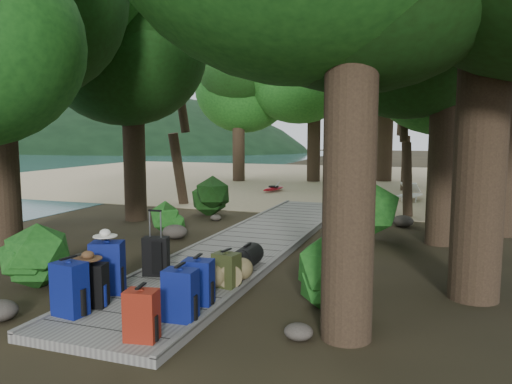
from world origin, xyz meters
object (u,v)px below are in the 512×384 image
at_px(backpack_right_a, 142,313).
at_px(lone_suitcase_on_sand, 336,191).
at_px(backpack_right_c, 198,279).
at_px(suitcase_on_boardwalk, 156,256).
at_px(backpack_right_b, 180,292).
at_px(backpack_right_d, 226,268).
at_px(backpack_left_a, 70,286).
at_px(duffel_right_black, 248,257).
at_px(backpack_left_c, 107,265).
at_px(backpack_left_b, 93,283).
at_px(sun_lounger, 410,192).
at_px(kayak, 274,188).
at_px(duffel_right_khaki, 229,272).

height_order(backpack_right_a, lone_suitcase_on_sand, backpack_right_a).
relative_size(backpack_right_c, suitcase_on_boardwalk, 1.07).
xyz_separation_m(backpack_right_b, backpack_right_d, (0.01, 1.47, -0.07)).
height_order(backpack_left_a, backpack_right_b, backpack_left_a).
bearing_deg(duffel_right_black, suitcase_on_boardwalk, -143.92).
bearing_deg(backpack_right_c, lone_suitcase_on_sand, 84.59).
height_order(backpack_right_b, suitcase_on_boardwalk, backpack_right_b).
distance_m(backpack_left_a, backpack_right_a, 1.36).
bearing_deg(backpack_left_a, backpack_right_a, -8.64).
relative_size(backpack_right_a, backpack_right_d, 1.11).
bearing_deg(backpack_right_b, backpack_right_a, -104.11).
relative_size(backpack_left_a, backpack_right_a, 1.20).
height_order(backpack_left_c, backpack_right_a, backpack_left_c).
distance_m(backpack_left_c, backpack_right_c, 1.46).
bearing_deg(backpack_left_b, backpack_right_a, -44.19).
distance_m(lone_suitcase_on_sand, sun_lounger, 2.74).
distance_m(duffel_right_black, sun_lounger, 10.96).
distance_m(backpack_right_a, backpack_right_d, 2.15).
relative_size(backpack_right_b, duffel_right_black, 1.19).
relative_size(backpack_right_c, kayak, 0.22).
relative_size(backpack_left_c, sun_lounger, 0.46).
distance_m(backpack_right_b, duffel_right_black, 2.60).
distance_m(backpack_left_a, backpack_right_c, 1.67).
height_order(backpack_left_a, backpack_left_b, backpack_left_a).
distance_m(backpack_left_c, kayak, 13.71).
height_order(backpack_right_b, lone_suitcase_on_sand, backpack_right_b).
xyz_separation_m(duffel_right_khaki, kayak, (-3.23, 12.59, -0.13)).
xyz_separation_m(backpack_right_c, duffel_right_black, (-0.00, 1.96, -0.15)).
xyz_separation_m(backpack_left_a, kayak, (-1.80, 14.52, -0.33)).
bearing_deg(backpack_left_c, backpack_left_a, -104.36).
height_order(backpack_right_a, backpack_right_c, backpack_right_c).
bearing_deg(backpack_right_c, kayak, 96.76).
height_order(backpack_left_b, sun_lounger, backpack_left_b).
height_order(backpack_right_a, backpack_right_b, backpack_right_b).
xyz_separation_m(duffel_right_khaki, sun_lounger, (2.21, 11.71, 0.01)).
distance_m(duffel_right_black, suitcase_on_boardwalk, 1.58).
bearing_deg(duffel_right_black, lone_suitcase_on_sand, 90.29).
distance_m(backpack_left_b, suitcase_on_boardwalk, 1.58).
bearing_deg(backpack_right_a, backpack_right_c, 77.88).
distance_m(backpack_right_c, kayak, 13.94).
bearing_deg(backpack_left_b, duffel_right_black, 50.03).
bearing_deg(duffel_right_khaki, duffel_right_black, 66.70).
bearing_deg(suitcase_on_boardwalk, duffel_right_black, 21.40).
xyz_separation_m(backpack_left_c, duffel_right_khaki, (1.51, 1.00, -0.24)).
bearing_deg(lone_suitcase_on_sand, kayak, 155.71).
xyz_separation_m(backpack_right_d, kayak, (-3.24, 12.74, -0.24)).
distance_m(backpack_left_b, duffel_right_khaki, 2.06).
relative_size(backpack_right_b, duffel_right_khaki, 1.31).
relative_size(backpack_left_a, suitcase_on_boardwalk, 1.21).
xyz_separation_m(backpack_left_c, backpack_right_c, (1.46, 0.02, -0.08)).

